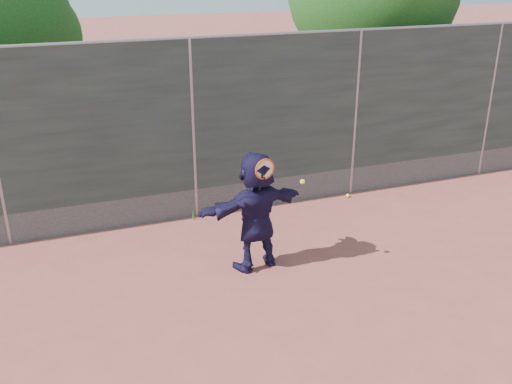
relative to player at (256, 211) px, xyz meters
name	(u,v)px	position (x,y,z in m)	size (l,w,h in m)	color
ground	(272,331)	(-0.37, -1.53, -0.87)	(80.00, 80.00, 0.00)	#9E4C42
player	(256,211)	(0.00, 0.00, 0.00)	(1.60, 0.51, 1.73)	#181335
ball_ground	(348,196)	(2.48, 1.78, -0.83)	(0.07, 0.07, 0.07)	#E9FA37
fence	(193,127)	(-0.37, 1.97, 0.72)	(20.00, 0.06, 3.03)	#38423D
swing_action	(268,172)	(0.10, -0.21, 0.65)	(0.70, 0.20, 0.51)	#CF4513
weed_clump	(215,209)	(-0.07, 1.85, -0.73)	(0.68, 0.07, 0.30)	#387226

